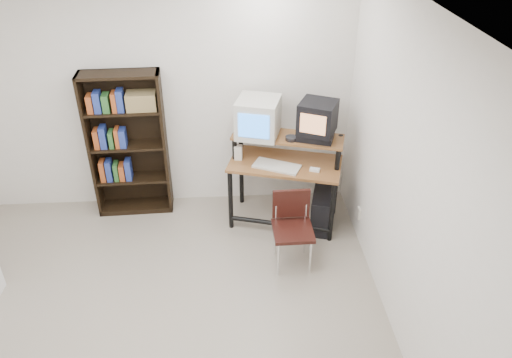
{
  "coord_description": "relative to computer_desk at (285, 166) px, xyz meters",
  "views": [
    {
      "loc": [
        0.65,
        -2.94,
        3.32
      ],
      "look_at": [
        0.92,
        1.1,
        0.79
      ],
      "focal_mm": 35.0,
      "sensor_mm": 36.0,
      "label": 1
    }
  ],
  "objects": [
    {
      "name": "cd_spindle",
      "position": [
        0.05,
        0.0,
        0.31
      ],
      "size": [
        0.15,
        0.15,
        0.05
      ],
      "primitive_type": "cylinder",
      "rotation": [
        0.0,
        0.0,
        -0.32
      ],
      "color": "#26262B",
      "rests_on": "computer_desk"
    },
    {
      "name": "wall_outlet",
      "position": [
        0.73,
        -0.36,
        -0.38
      ],
      "size": [
        0.02,
        0.08,
        0.12
      ],
      "primitive_type": "cube",
      "color": "beige",
      "rests_on": "right_wall"
    },
    {
      "name": "crt_monitor",
      "position": [
        -0.28,
        0.17,
        0.49
      ],
      "size": [
        0.51,
        0.51,
        0.39
      ],
      "rotation": [
        0.0,
        0.0,
        -0.28
      ],
      "color": "beige",
      "rests_on": "computer_desk"
    },
    {
      "name": "vcr",
      "position": [
        0.3,
        0.01,
        0.33
      ],
      "size": [
        0.42,
        0.36,
        0.08
      ],
      "primitive_type": "cube",
      "rotation": [
        0.0,
        0.0,
        -0.33
      ],
      "color": "black",
      "rests_on": "computer_desk"
    },
    {
      "name": "floor",
      "position": [
        -1.26,
        -1.51,
        -0.69
      ],
      "size": [
        4.0,
        4.0,
        0.01
      ],
      "primitive_type": "cube",
      "color": "gray",
      "rests_on": "ground"
    },
    {
      "name": "crt_tv",
      "position": [
        0.31,
        0.03,
        0.53
      ],
      "size": [
        0.46,
        0.45,
        0.33
      ],
      "rotation": [
        0.0,
        0.0,
        -0.44
      ],
      "color": "black",
      "rests_on": "vcr"
    },
    {
      "name": "mousepad",
      "position": [
        0.27,
        -0.2,
        0.04
      ],
      "size": [
        0.24,
        0.21,
        0.01
      ],
      "primitive_type": "cube",
      "rotation": [
        0.0,
        0.0,
        -0.12
      ],
      "color": "black",
      "rests_on": "computer_desk"
    },
    {
      "name": "back_wall",
      "position": [
        -1.26,
        0.49,
        0.62
      ],
      "size": [
        4.0,
        0.01,
        2.6
      ],
      "primitive_type": "cube",
      "color": "silver",
      "rests_on": "floor"
    },
    {
      "name": "keyboard",
      "position": [
        -0.1,
        -0.11,
        0.06
      ],
      "size": [
        0.51,
        0.39,
        0.03
      ],
      "primitive_type": "cube",
      "rotation": [
        0.0,
        0.0,
        -0.45
      ],
      "color": "beige",
      "rests_on": "computer_desk"
    },
    {
      "name": "pc_tower",
      "position": [
        0.39,
        -0.16,
        -0.47
      ],
      "size": [
        0.31,
        0.49,
        0.42
      ],
      "primitive_type": "cube",
      "rotation": [
        0.0,
        0.0,
        -0.26
      ],
      "color": "black",
      "rests_on": "floor"
    },
    {
      "name": "ceiling",
      "position": [
        -1.26,
        -1.51,
        1.92
      ],
      "size": [
        4.0,
        4.0,
        0.01
      ],
      "primitive_type": "cube",
      "color": "white",
      "rests_on": "back_wall"
    },
    {
      "name": "bookshelf",
      "position": [
        -1.65,
        0.34,
        0.16
      ],
      "size": [
        0.82,
        0.3,
        1.62
      ],
      "rotation": [
        0.0,
        0.0,
        0.03
      ],
      "color": "black",
      "rests_on": "floor"
    },
    {
      "name": "mouse",
      "position": [
        0.27,
        -0.2,
        0.06
      ],
      "size": [
        0.11,
        0.09,
        0.03
      ],
      "primitive_type": "cube",
      "rotation": [
        0.0,
        0.0,
        -0.34
      ],
      "color": "white",
      "rests_on": "mousepad"
    },
    {
      "name": "right_wall",
      "position": [
        0.74,
        -1.51,
        0.62
      ],
      "size": [
        0.01,
        4.0,
        2.6
      ],
      "primitive_type": "cube",
      "color": "silver",
      "rests_on": "floor"
    },
    {
      "name": "computer_desk",
      "position": [
        0.0,
        0.0,
        0.0
      ],
      "size": [
        1.26,
        0.86,
        0.98
      ],
      "rotation": [
        0.0,
        0.0,
        -0.28
      ],
      "color": "brown",
      "rests_on": "floor"
    },
    {
      "name": "school_chair",
      "position": [
        -0.01,
        -0.68,
        -0.22
      ],
      "size": [
        0.38,
        0.38,
        0.75
      ],
      "rotation": [
        0.0,
        0.0,
        0.01
      ],
      "color": "black",
      "rests_on": "floor"
    },
    {
      "name": "desk_speaker",
      "position": [
        -0.49,
        0.09,
        0.12
      ],
      "size": [
        0.09,
        0.09,
        0.17
      ],
      "primitive_type": "cube",
      "rotation": [
        0.0,
        0.0,
        -0.14
      ],
      "color": "beige",
      "rests_on": "computer_desk"
    }
  ]
}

